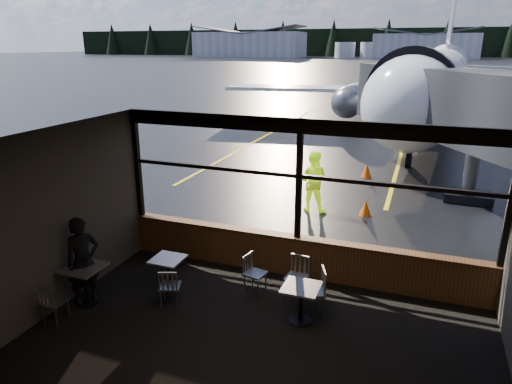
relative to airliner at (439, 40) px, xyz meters
The scene contains 31 objects.
ground_plane 98.12m from the airliner, 91.57° to the left, with size 520.00×520.00×0.00m, color black.
carpet_floor 25.71m from the airliner, 96.13° to the right, with size 8.00×6.00×0.01m, color black.
ceiling 25.25m from the airliner, 96.13° to the right, with size 8.00×6.00×0.04m, color #38332D.
wall_left 26.15m from the airliner, 104.95° to the right, with size 0.04×6.00×3.50m, color #453E37.
window_sill 22.71m from the airliner, 96.95° to the right, with size 8.00×0.28×0.90m, color #543019.
window_header 22.29m from the airliner, 96.95° to the right, with size 8.00×0.18×0.30m, color black.
mullion_left 23.22m from the airliner, 106.76° to the right, with size 0.12×0.12×2.60m, color black.
mullion_centre 22.41m from the airliner, 96.95° to the right, with size 0.12×0.12×2.60m, color black.
mullion_right 22.28m from the airliner, 86.73° to the right, with size 0.12×0.12×2.60m, color black.
window_transom 22.40m from the airliner, 96.95° to the right, with size 8.00×0.10×0.08m, color black.
airliner is the anchor object (origin of this frame).
jet_bridge 16.81m from the airliner, 86.85° to the right, with size 8.86×10.83×4.72m, color #2E2E31, non-canonical shape.
cafe_table_near 24.33m from the airliner, 95.16° to the right, with size 0.66×0.66×0.73m, color gray, non-canonical shape.
cafe_table_mid 24.55m from the airliner, 102.10° to the right, with size 0.63×0.63×0.70m, color #A09A93, non-canonical shape.
cafe_table_left 25.83m from the airliner, 104.35° to the right, with size 0.72×0.72×0.80m, color #A39D96, non-canonical shape.
chair_near_e 23.98m from the airliner, 94.91° to the right, with size 0.52×0.52×0.95m, color #B2ADA1, non-canonical shape.
chair_near_w 23.76m from the airliner, 98.14° to the right, with size 0.45×0.45×0.83m, color #BCB7AA, non-canonical shape.
chair_near_n 23.58m from the airliner, 96.07° to the right, with size 0.48×0.48×0.88m, color #A9A598, non-canonical shape.
chair_mid_s 24.99m from the airliner, 101.01° to the right, with size 0.45×0.45×0.82m, color #ACA89C, non-canonical shape.
chair_left_s 26.53m from the airliner, 104.17° to the right, with size 0.44×0.44×0.80m, color #B5B0A4, non-canonical shape.
passenger 25.70m from the airliner, 104.42° to the right, with size 0.65×0.42×1.77m, color black.
ground_crew 18.60m from the airliner, 100.69° to the right, with size 0.91×0.71×1.88m, color #BFF219.
cone_nose 14.49m from the airliner, 99.45° to the right, with size 0.40×0.40×0.55m, color #F24F07.
cone_wing 9.69m from the airliner, 156.37° to the right, with size 0.39×0.39×0.55m, color orange.
hangar_left 173.87m from the airliner, 114.71° to the left, with size 45.00×18.00×11.00m, color silver, non-canonical shape.
hangar_mid 162.97m from the airliner, 90.95° to the left, with size 38.00×15.00×10.00m, color silver, non-canonical shape.
fuel_tank_a 163.27m from the airliner, 101.55° to the left, with size 8.00×8.00×6.00m, color silver.
fuel_tank_b 161.57m from the airliner, 98.07° to the left, with size 8.00×8.00×6.00m, color silver.
fuel_tank_c 160.47m from the airliner, 94.54° to the left, with size 8.00×8.00×6.00m, color silver.
treeline 187.97m from the airliner, 90.82° to the left, with size 360.00×3.00×12.00m, color black.
cone_extra 18.45m from the airliner, 95.62° to the right, with size 0.36×0.36×0.49m, color #EE4A07.
Camera 1 is at (2.30, -8.87, 4.89)m, focal length 32.00 mm.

